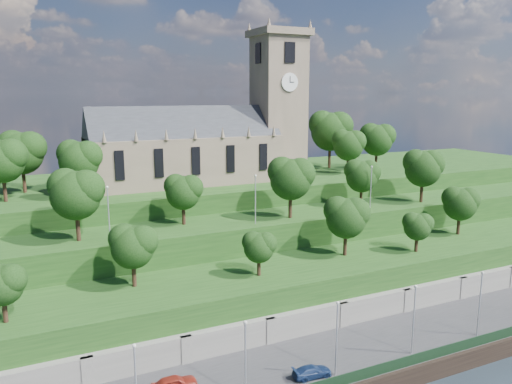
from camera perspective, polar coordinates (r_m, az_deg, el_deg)
promenade at (r=58.63m, az=8.70°, el=-18.73°), size 160.00×12.00×2.00m
fence at (r=54.08m, az=12.13°, el=-19.68°), size 160.00×0.10×1.20m
retaining_wall at (r=62.35m, az=5.59°, el=-15.15°), size 160.00×2.10×5.00m
embankment_lower at (r=66.48m, az=2.91°, el=-11.94°), size 160.00×12.00×8.00m
embankment_upper at (r=75.00m, az=-1.05°, el=-7.55°), size 160.00×10.00×12.00m
hilltop at (r=93.37m, az=-6.33°, el=-2.86°), size 160.00×32.00×15.00m
church at (r=87.38m, az=-5.19°, el=6.19°), size 38.60×12.35×27.60m
trees_lower at (r=66.28m, az=6.30°, el=-3.87°), size 69.91×8.63×8.32m
trees_upper at (r=73.27m, az=2.88°, el=1.59°), size 61.65×8.45×9.15m
trees_hilltop at (r=88.50m, az=-2.55°, el=5.77°), size 73.76×16.80×11.71m
lamp_posts_promenade at (r=52.44m, az=9.21°, el=-15.62°), size 60.36×0.36×7.98m
lamp_posts_upper at (r=69.69m, az=-0.07°, el=-0.37°), size 40.36×0.36×7.06m
car_left at (r=51.92m, az=-9.32°, el=-20.79°), size 4.46×1.83×1.51m
car_right at (r=53.73m, az=6.43°, el=-19.71°), size 4.21×2.01×1.18m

